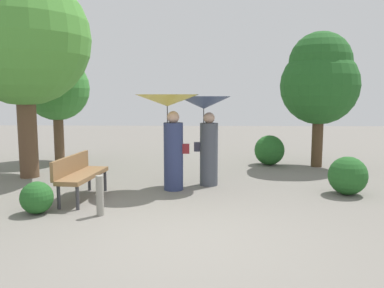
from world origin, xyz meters
TOP-DOWN VIEW (x-y plane):
  - ground_plane at (0.00, 0.00)m, footprint 40.00×40.00m
  - person_left at (-0.44, 2.74)m, footprint 1.31×1.31m
  - person_right at (0.30, 3.18)m, footprint 1.17×1.17m
  - park_bench at (-2.09, 1.94)m, footprint 0.64×1.54m
  - tree_near_left at (-3.94, 3.88)m, footprint 3.10×3.10m
  - tree_near_right at (3.39, 5.49)m, footprint 2.10×2.10m
  - tree_mid_left at (-4.05, 6.13)m, footprint 1.88×1.88m
  - bush_path_left at (-2.52, 1.02)m, footprint 0.54×0.54m
  - bush_path_right at (2.12, 5.72)m, footprint 0.84×0.84m
  - bush_behind_bench at (3.11, 2.44)m, footprint 0.76×0.76m
  - path_marker_post at (-1.44, 0.95)m, footprint 0.12×0.12m

SIDE VIEW (x-z plane):
  - ground_plane at x=0.00m, z-range 0.00..0.00m
  - bush_path_left at x=-2.52m, z-range 0.00..0.54m
  - path_marker_post at x=-1.44m, z-range 0.00..0.66m
  - bush_behind_bench at x=3.11m, z-range 0.00..0.76m
  - bush_path_right at x=2.12m, z-range 0.00..0.84m
  - park_bench at x=-2.09m, z-range 0.10..0.93m
  - person_right at x=0.30m, z-range 0.43..2.37m
  - person_left at x=-0.44m, z-range 0.46..2.44m
  - tree_mid_left at x=-4.05m, z-range 0.59..4.09m
  - tree_near_right at x=3.39m, z-range 0.58..4.24m
  - tree_near_left at x=-3.94m, z-range 0.85..6.23m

